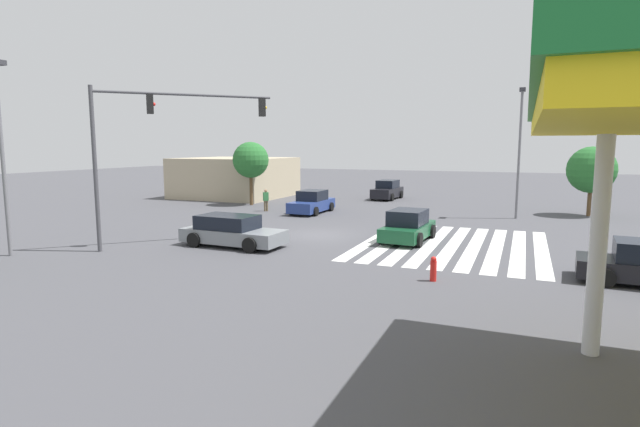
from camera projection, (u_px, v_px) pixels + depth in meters
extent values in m
plane|color=#47474C|center=(320.00, 235.00, 25.89)|extent=(141.80, 141.80, 0.00)
cube|color=silver|center=(542.00, 251.00, 21.92)|extent=(10.55, 0.60, 0.01)
cube|color=silver|center=(518.00, 249.00, 22.27)|extent=(10.55, 0.60, 0.01)
cube|color=silver|center=(496.00, 248.00, 22.63)|extent=(10.55, 0.60, 0.01)
cube|color=silver|center=(474.00, 246.00, 22.99)|extent=(10.55, 0.60, 0.01)
cube|color=silver|center=(453.00, 245.00, 23.35)|extent=(10.55, 0.60, 0.01)
cube|color=silver|center=(433.00, 243.00, 23.70)|extent=(10.55, 0.60, 0.01)
cube|color=silver|center=(413.00, 242.00, 24.06)|extent=(10.55, 0.60, 0.01)
cube|color=silver|center=(393.00, 240.00, 24.42)|extent=(10.55, 0.60, 0.01)
cube|color=silver|center=(375.00, 239.00, 24.78)|extent=(10.55, 0.60, 0.01)
cylinder|color=#47474C|center=(95.00, 170.00, 21.41)|extent=(0.18, 0.18, 7.14)
cylinder|color=#47474C|center=(186.00, 95.00, 22.46)|extent=(5.64, 5.64, 0.12)
cube|color=black|center=(150.00, 104.00, 21.92)|extent=(0.40, 0.40, 0.84)
sphere|color=red|center=(154.00, 104.00, 21.99)|extent=(0.16, 0.16, 0.16)
cube|color=black|center=(262.00, 108.00, 23.88)|extent=(0.40, 0.40, 0.84)
sphere|color=gold|center=(265.00, 108.00, 23.94)|extent=(0.16, 0.16, 0.16)
cylinder|color=black|center=(602.00, 265.00, 17.98)|extent=(0.26, 0.64, 0.63)
cylinder|color=black|center=(606.00, 278.00, 16.27)|extent=(0.26, 0.64, 0.63)
cube|color=navy|center=(312.00, 205.00, 34.49)|extent=(4.56, 1.76, 0.70)
cube|color=black|center=(312.00, 195.00, 34.50)|extent=(2.09, 1.58, 0.69)
cylinder|color=black|center=(316.00, 211.00, 32.89)|extent=(0.62, 0.22, 0.62)
cylinder|color=black|center=(291.00, 210.00, 33.57)|extent=(0.62, 0.22, 0.62)
cylinder|color=black|center=(331.00, 207.00, 35.47)|extent=(0.62, 0.22, 0.62)
cylinder|color=black|center=(308.00, 206.00, 36.15)|extent=(0.62, 0.22, 0.62)
cube|color=black|center=(387.00, 193.00, 43.42)|extent=(4.39, 1.92, 0.80)
cube|color=black|center=(388.00, 184.00, 43.43)|extent=(2.27, 1.63, 0.68)
cylinder|color=black|center=(392.00, 197.00, 41.89)|extent=(0.66, 0.26, 0.65)
cylinder|color=black|center=(373.00, 196.00, 42.63)|extent=(0.66, 0.26, 0.65)
cylinder|color=black|center=(401.00, 194.00, 44.28)|extent=(0.66, 0.26, 0.65)
cylinder|color=black|center=(383.00, 194.00, 45.01)|extent=(0.66, 0.26, 0.65)
cube|color=gray|center=(234.00, 236.00, 22.99)|extent=(2.10, 4.89, 0.61)
cube|color=black|center=(228.00, 222.00, 23.04)|extent=(1.82, 2.73, 0.63)
cylinder|color=black|center=(272.00, 238.00, 23.27)|extent=(0.25, 0.69, 0.68)
cylinder|color=black|center=(250.00, 245.00, 21.52)|extent=(0.25, 0.69, 0.68)
cylinder|color=black|center=(220.00, 233.00, 24.51)|extent=(0.25, 0.69, 0.68)
cylinder|color=black|center=(194.00, 240.00, 22.76)|extent=(0.25, 0.69, 0.68)
cube|color=#144728|center=(408.00, 231.00, 24.26)|extent=(4.22, 2.00, 0.63)
cube|color=black|center=(408.00, 217.00, 24.11)|extent=(2.17, 1.70, 0.72)
cylinder|color=black|center=(398.00, 229.00, 25.81)|extent=(0.69, 0.26, 0.68)
cylinder|color=black|center=(432.00, 231.00, 25.03)|extent=(0.69, 0.26, 0.68)
cylinder|color=black|center=(382.00, 237.00, 23.53)|extent=(0.69, 0.26, 0.68)
cylinder|color=black|center=(419.00, 240.00, 22.75)|extent=(0.69, 0.26, 0.68)
cylinder|color=silver|center=(598.00, 247.00, 10.77)|extent=(0.36, 0.36, 4.84)
cube|color=tan|center=(236.00, 177.00, 45.51)|extent=(8.92, 8.92, 3.53)
cylinder|color=brown|center=(267.00, 206.00, 35.40)|extent=(0.14, 0.14, 0.75)
cylinder|color=brown|center=(265.00, 206.00, 35.35)|extent=(0.14, 0.14, 0.75)
cube|color=#337A42|center=(266.00, 196.00, 35.28)|extent=(0.41, 0.41, 0.60)
sphere|color=#8C6647|center=(266.00, 191.00, 35.23)|extent=(0.20, 0.20, 0.20)
cylinder|color=slate|center=(3.00, 162.00, 20.51)|extent=(0.16, 0.16, 7.84)
cylinder|color=slate|center=(519.00, 156.00, 31.29)|extent=(0.16, 0.16, 7.95)
cube|color=#333338|center=(523.00, 90.00, 30.74)|extent=(0.80, 0.36, 0.20)
cylinder|color=brown|center=(589.00, 203.00, 32.89)|extent=(0.26, 0.26, 1.76)
sphere|color=#286B2D|center=(592.00, 170.00, 32.60)|extent=(3.05, 3.05, 3.05)
cylinder|color=brown|center=(251.00, 190.00, 38.98)|extent=(0.26, 0.26, 2.34)
sphere|color=#286B2D|center=(251.00, 160.00, 38.67)|extent=(2.79, 2.79, 2.79)
cylinder|color=red|center=(433.00, 271.00, 17.03)|extent=(0.22, 0.22, 0.70)
sphere|color=red|center=(434.00, 259.00, 16.98)|extent=(0.20, 0.20, 0.20)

